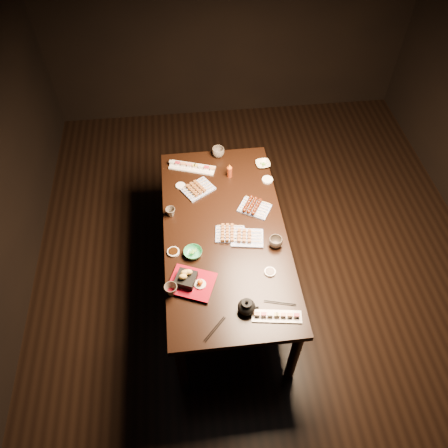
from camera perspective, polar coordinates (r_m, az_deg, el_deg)
The scene contains 23 objects.
ground at distance 3.88m, azimuth 5.07°, elevation -7.31°, with size 5.00×5.00×0.00m, color black.
dining_table at distance 3.53m, azimuth 0.09°, elevation -4.72°, with size 0.90×1.80×0.75m, color black.
sushi_platter_near at distance 2.84m, azimuth 6.91°, elevation -11.77°, with size 0.32×0.09×0.04m, color white, non-canonical shape.
sushi_platter_far at distance 3.68m, azimuth -4.18°, elevation 7.54°, with size 0.38×0.11×0.05m, color white, non-canonical shape.
yakitori_plate_center at distance 3.18m, azimuth 0.80°, elevation -1.14°, with size 0.21×0.16×0.05m, color #828EB6, non-canonical shape.
yakitori_plate_right at distance 3.16m, azimuth 3.05°, elevation -1.59°, with size 0.23×0.17×0.06m, color #828EB6, non-canonical shape.
yakitori_plate_left at distance 3.49m, azimuth -3.43°, elevation 4.82°, with size 0.24×0.17×0.06m, color #828EB6, non-canonical shape.
tsukune_plate at distance 3.36m, azimuth 4.04°, elevation 2.31°, with size 0.23×0.17×0.06m, color #828EB6, non-canonical shape.
edamame_bowl_green at distance 3.09m, azimuth -4.08°, elevation -3.77°, with size 0.13×0.13×0.04m, color #34A065.
edamame_bowl_cream at distance 3.72m, azimuth 5.10°, elevation 7.80°, with size 0.12×0.12×0.03m, color beige.
tempura_tray at distance 2.92m, azimuth -4.26°, elevation -7.31°, with size 0.30×0.24×0.11m, color black, non-canonical shape.
teacup_near_left at distance 2.91m, azimuth -6.93°, elevation -8.53°, with size 0.09×0.09×0.08m, color #50473D.
teacup_mid_right at distance 3.14m, azimuth 6.75°, elevation -2.37°, with size 0.10×0.10×0.08m, color #50473D.
teacup_far_left at distance 3.33m, azimuth -7.00°, elevation 1.56°, with size 0.07×0.07×0.07m, color #50473D.
teacup_far_right at distance 3.78m, azimuth -0.77°, elevation 9.37°, with size 0.11×0.11×0.08m, color #50473D.
teapot at distance 2.82m, azimuth 2.97°, elevation -10.61°, with size 0.14×0.14×0.12m, color black, non-canonical shape.
condiment_bottle at distance 3.57m, azimuth 0.73°, elevation 6.99°, with size 0.04×0.04×0.13m, color maroon.
sauce_dish_west at distance 3.12m, azimuth -6.64°, elevation -3.64°, with size 0.09×0.09×0.02m, color white.
sauce_dish_east at distance 3.60m, azimuth 5.69°, elevation 5.77°, with size 0.09×0.09×0.02m, color white.
sauce_dish_se at distance 3.02m, azimuth 6.02°, elevation -6.24°, with size 0.08×0.08×0.01m, color white.
sauce_dish_nw at distance 3.55m, azimuth -5.69°, elevation 4.99°, with size 0.08×0.08×0.01m, color white.
chopsticks_near at distance 2.80m, azimuth -1.20°, elevation -13.54°, with size 0.21×0.02×0.01m, color black, non-canonical shape.
chopsticks_se at distance 2.91m, azimuth 7.33°, elevation -10.18°, with size 0.21×0.02×0.01m, color black, non-canonical shape.
Camera 1 is at (-0.57, -2.02, 3.27)m, focal length 35.00 mm.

